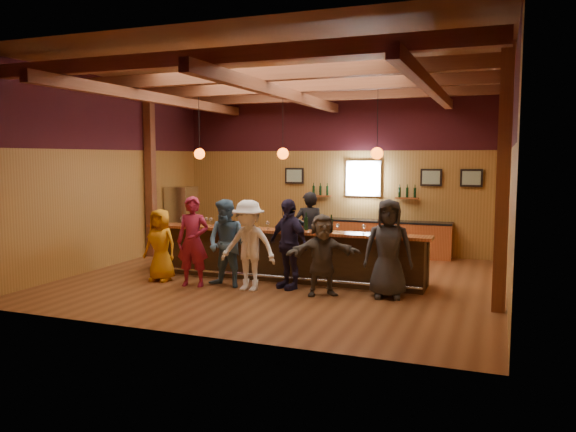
{
  "coord_description": "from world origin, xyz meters",
  "views": [
    {
      "loc": [
        4.34,
        -11.04,
        2.63
      ],
      "look_at": [
        0.0,
        0.3,
        1.35
      ],
      "focal_mm": 35.0,
      "sensor_mm": 36.0,
      "label": 1
    }
  ],
  "objects_px": {
    "bar_counter": "(286,255)",
    "customer_orange": "(160,245)",
    "customer_dark": "(388,249)",
    "ice_bucket": "(288,224)",
    "customer_brown": "(322,255)",
    "customer_denim": "(227,243)",
    "back_bar_cabinet": "(375,238)",
    "bartender": "(309,231)",
    "bottle_a": "(306,223)",
    "customer_white": "(249,245)",
    "stainless_fridge": "(182,218)",
    "customer_navy": "(288,244)",
    "customer_redvest": "(193,241)"
  },
  "relations": [
    {
      "from": "customer_brown",
      "to": "customer_dark",
      "type": "relative_size",
      "value": 0.84
    },
    {
      "from": "back_bar_cabinet",
      "to": "customer_navy",
      "type": "height_order",
      "value": "customer_navy"
    },
    {
      "from": "bottle_a",
      "to": "ice_bucket",
      "type": "bearing_deg",
      "value": -166.24
    },
    {
      "from": "bartender",
      "to": "bottle_a",
      "type": "xyz_separation_m",
      "value": [
        0.34,
        -1.21,
        0.33
      ]
    },
    {
      "from": "bar_counter",
      "to": "back_bar_cabinet",
      "type": "distance_m",
      "value": 3.76
    },
    {
      "from": "customer_dark",
      "to": "ice_bucket",
      "type": "xyz_separation_m",
      "value": [
        -2.22,
        0.56,
        0.31
      ]
    },
    {
      "from": "stainless_fridge",
      "to": "customer_navy",
      "type": "relative_size",
      "value": 1.0
    },
    {
      "from": "customer_brown",
      "to": "customer_navy",
      "type": "bearing_deg",
      "value": 128.69
    },
    {
      "from": "customer_white",
      "to": "customer_brown",
      "type": "xyz_separation_m",
      "value": [
        1.48,
        0.14,
        -0.12
      ]
    },
    {
      "from": "stainless_fridge",
      "to": "customer_orange",
      "type": "distance_m",
      "value": 3.99
    },
    {
      "from": "customer_denim",
      "to": "customer_navy",
      "type": "height_order",
      "value": "customer_navy"
    },
    {
      "from": "customer_redvest",
      "to": "customer_navy",
      "type": "height_order",
      "value": "customer_redvest"
    },
    {
      "from": "customer_brown",
      "to": "bottle_a",
      "type": "bearing_deg",
      "value": 94.32
    },
    {
      "from": "bar_counter",
      "to": "customer_white",
      "type": "xyz_separation_m",
      "value": [
        -0.3,
        -1.28,
        0.38
      ]
    },
    {
      "from": "back_bar_cabinet",
      "to": "stainless_fridge",
      "type": "distance_m",
      "value": 5.43
    },
    {
      "from": "bartender",
      "to": "bottle_a",
      "type": "height_order",
      "value": "bartender"
    },
    {
      "from": "customer_orange",
      "to": "bartender",
      "type": "bearing_deg",
      "value": 40.52
    },
    {
      "from": "customer_navy",
      "to": "ice_bucket",
      "type": "relative_size",
      "value": 7.02
    },
    {
      "from": "customer_denim",
      "to": "ice_bucket",
      "type": "distance_m",
      "value": 1.35
    },
    {
      "from": "back_bar_cabinet",
      "to": "customer_orange",
      "type": "relative_size",
      "value": 2.6
    },
    {
      "from": "customer_dark",
      "to": "bottle_a",
      "type": "bearing_deg",
      "value": 149.54
    },
    {
      "from": "customer_brown",
      "to": "back_bar_cabinet",
      "type": "bearing_deg",
      "value": 59.32
    },
    {
      "from": "customer_denim",
      "to": "bottle_a",
      "type": "relative_size",
      "value": 4.79
    },
    {
      "from": "customer_orange",
      "to": "customer_denim",
      "type": "distance_m",
      "value": 1.59
    },
    {
      "from": "customer_brown",
      "to": "customer_denim",
      "type": "bearing_deg",
      "value": 149.86
    },
    {
      "from": "customer_dark",
      "to": "customer_navy",
      "type": "bearing_deg",
      "value": 168.05
    },
    {
      "from": "stainless_fridge",
      "to": "customer_denim",
      "type": "bearing_deg",
      "value": -47.82
    },
    {
      "from": "customer_white",
      "to": "customer_brown",
      "type": "height_order",
      "value": "customer_white"
    },
    {
      "from": "customer_navy",
      "to": "customer_brown",
      "type": "bearing_deg",
      "value": 7.49
    },
    {
      "from": "customer_orange",
      "to": "back_bar_cabinet",
      "type": "bearing_deg",
      "value": 53.85
    },
    {
      "from": "back_bar_cabinet",
      "to": "customer_brown",
      "type": "relative_size",
      "value": 2.56
    },
    {
      "from": "bar_counter",
      "to": "customer_orange",
      "type": "xyz_separation_m",
      "value": [
        -2.42,
        -1.16,
        0.25
      ]
    },
    {
      "from": "customer_navy",
      "to": "bottle_a",
      "type": "bearing_deg",
      "value": 103.57
    },
    {
      "from": "bar_counter",
      "to": "customer_dark",
      "type": "distance_m",
      "value": 2.57
    },
    {
      "from": "bar_counter",
      "to": "stainless_fridge",
      "type": "bearing_deg",
      "value": 149.24
    },
    {
      "from": "bar_counter",
      "to": "bottle_a",
      "type": "distance_m",
      "value": 0.93
    },
    {
      "from": "customer_navy",
      "to": "customer_brown",
      "type": "xyz_separation_m",
      "value": [
        0.81,
        -0.3,
        -0.12
      ]
    },
    {
      "from": "customer_orange",
      "to": "customer_white",
      "type": "bearing_deg",
      "value": -2.26
    },
    {
      "from": "bottle_a",
      "to": "stainless_fridge",
      "type": "bearing_deg",
      "value": 150.09
    },
    {
      "from": "customer_dark",
      "to": "bartender",
      "type": "distance_m",
      "value": 2.87
    },
    {
      "from": "bar_counter",
      "to": "bottle_a",
      "type": "height_order",
      "value": "bottle_a"
    },
    {
      "from": "customer_dark",
      "to": "customer_orange",
      "type": "bearing_deg",
      "value": 172.33
    },
    {
      "from": "customer_brown",
      "to": "ice_bucket",
      "type": "distance_m",
      "value": 1.39
    },
    {
      "from": "bartender",
      "to": "back_bar_cabinet",
      "type": "bearing_deg",
      "value": -132.82
    },
    {
      "from": "customer_brown",
      "to": "customer_white",
      "type": "bearing_deg",
      "value": 154.65
    },
    {
      "from": "customer_denim",
      "to": "customer_dark",
      "type": "bearing_deg",
      "value": 13.85
    },
    {
      "from": "customer_redvest",
      "to": "customer_navy",
      "type": "xyz_separation_m",
      "value": [
        1.89,
        0.51,
        -0.02
      ]
    },
    {
      "from": "customer_denim",
      "to": "bottle_a",
      "type": "distance_m",
      "value": 1.7
    },
    {
      "from": "bar_counter",
      "to": "customer_brown",
      "type": "distance_m",
      "value": 1.67
    },
    {
      "from": "back_bar_cabinet",
      "to": "customer_white",
      "type": "xyz_separation_m",
      "value": [
        -1.48,
        -4.85,
        0.42
      ]
    }
  ]
}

